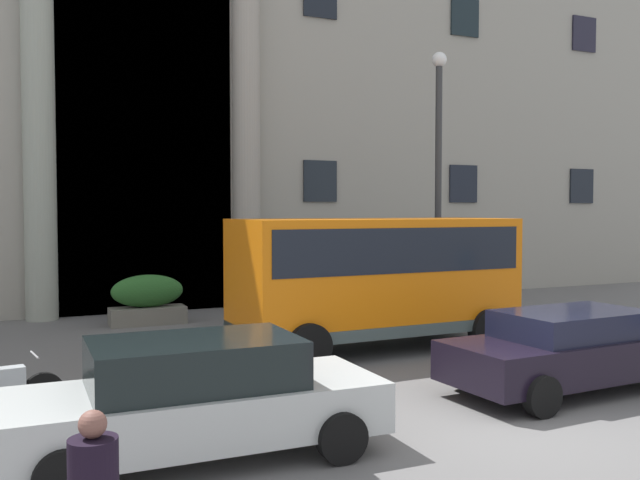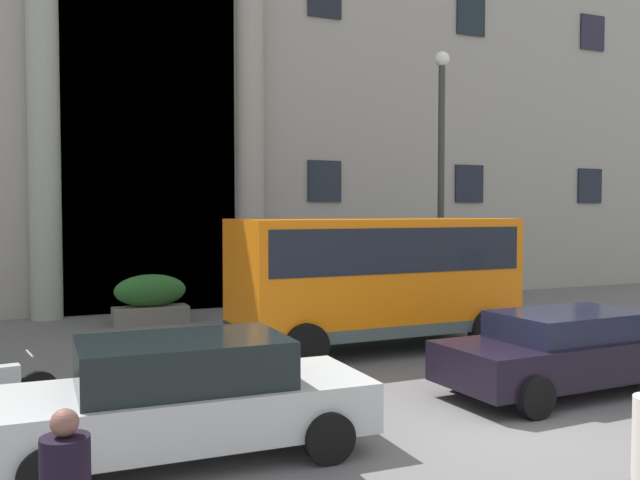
# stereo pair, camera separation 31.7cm
# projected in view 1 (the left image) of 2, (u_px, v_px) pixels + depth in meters

# --- Properties ---
(ground_plane) EXTENTS (80.00, 64.00, 0.12)m
(ground_plane) POSITION_uv_depth(u_px,v_px,m) (521.00, 432.00, 9.44)
(ground_plane) COLOR #5B5959
(office_building_facade) EXTENTS (35.41, 9.67, 17.96)m
(office_building_facade) POSITION_uv_depth(u_px,v_px,m) (198.00, 47.00, 24.93)
(office_building_facade) COLOR gray
(office_building_facade) RESTS_ON ground_plane
(orange_minibus) EXTENTS (6.12, 2.70, 2.83)m
(orange_minibus) POSITION_uv_depth(u_px,v_px,m) (376.00, 272.00, 14.68)
(orange_minibus) COLOR orange
(orange_minibus) RESTS_ON ground_plane
(bus_stop_sign) EXTENTS (0.44, 0.08, 2.36)m
(bus_stop_sign) POSITION_uv_depth(u_px,v_px,m) (491.00, 267.00, 18.39)
(bus_stop_sign) COLOR #9B9A17
(bus_stop_sign) RESTS_ON ground_plane
(hedge_planter_entrance_left) EXTENTS (1.98, 0.86, 1.57)m
(hedge_planter_entrance_left) POSITION_uv_depth(u_px,v_px,m) (456.00, 281.00, 21.72)
(hedge_planter_entrance_left) COLOR slate
(hedge_planter_entrance_left) RESTS_ON ground_plane
(hedge_planter_entrance_right) EXTENTS (1.95, 0.75, 1.31)m
(hedge_planter_entrance_right) POSITION_uv_depth(u_px,v_px,m) (148.00, 300.00, 17.97)
(hedge_planter_entrance_right) COLOR #68655A
(hedge_planter_entrance_right) RESTS_ON ground_plane
(hedge_planter_far_west) EXTENTS (1.56, 0.84, 1.62)m
(hedge_planter_far_west) POSITION_uv_depth(u_px,v_px,m) (278.00, 291.00, 18.72)
(hedge_planter_far_west) COLOR slate
(hedge_planter_far_west) RESTS_ON ground_plane
(parked_compact_extra) EXTENTS (4.58, 2.00, 1.46)m
(parked_compact_extra) POSITION_uv_depth(u_px,v_px,m) (195.00, 398.00, 8.27)
(parked_compact_extra) COLOR #B3B7B6
(parked_compact_extra) RESTS_ON ground_plane
(parked_coupe_end) EXTENTS (4.59, 2.10, 1.35)m
(parked_coupe_end) POSITION_uv_depth(u_px,v_px,m) (572.00, 349.00, 11.34)
(parked_coupe_end) COLOR black
(parked_coupe_end) RESTS_ON ground_plane
(lamppost_plaza_centre) EXTENTS (0.40, 0.40, 7.24)m
(lamppost_plaza_centre) POSITION_uv_depth(u_px,v_px,m) (438.00, 165.00, 18.39)
(lamppost_plaza_centre) COLOR #303133
(lamppost_plaza_centre) RESTS_ON ground_plane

